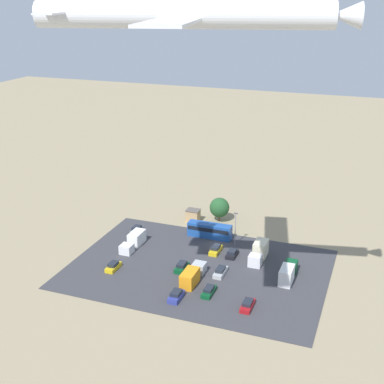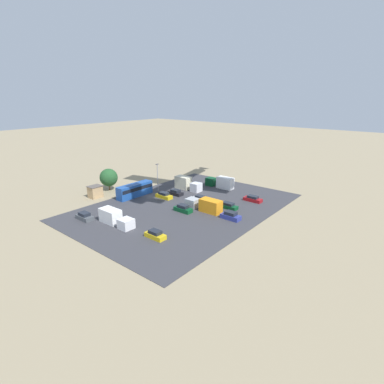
# 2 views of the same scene
# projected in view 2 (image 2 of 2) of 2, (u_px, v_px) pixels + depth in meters

# --- Properties ---
(ground_plane) EXTENTS (400.00, 400.00, 0.00)m
(ground_plane) POSITION_uv_depth(u_px,v_px,m) (151.00, 196.00, 77.80)
(ground_plane) COLOR gray
(parking_lot_surface) EXTENTS (51.68, 36.38, 0.08)m
(parking_lot_surface) POSITION_uv_depth(u_px,v_px,m) (186.00, 206.00, 70.65)
(parking_lot_surface) COLOR #38383D
(parking_lot_surface) RESTS_ON ground
(shed_building) EXTENTS (3.29, 2.80, 3.06)m
(shed_building) POSITION_uv_depth(u_px,v_px,m) (95.00, 192.00, 76.64)
(shed_building) COLOR tan
(shed_building) RESTS_ON ground
(bus) EXTENTS (10.19, 2.49, 3.31)m
(bus) POSITION_uv_depth(u_px,v_px,m) (135.00, 190.00, 77.13)
(bus) COLOR #1E4C9E
(bus) RESTS_ON ground
(parked_car_0) EXTENTS (1.82, 4.54, 1.41)m
(parked_car_0) POSITION_uv_depth(u_px,v_px,m) (253.00, 199.00, 73.86)
(parked_car_0) COLOR maroon
(parked_car_0) RESTS_ON ground
(parked_car_1) EXTENTS (1.85, 4.28, 1.63)m
(parked_car_1) POSITION_uv_depth(u_px,v_px,m) (183.00, 209.00, 67.22)
(parked_car_1) COLOR #0C4723
(parked_car_1) RESTS_ON ground
(parked_car_2) EXTENTS (1.79, 4.12, 1.49)m
(parked_car_2) POSITION_uv_depth(u_px,v_px,m) (155.00, 235.00, 54.73)
(parked_car_2) COLOR gold
(parked_car_2) RESTS_ON ground
(parked_car_3) EXTENTS (1.92, 4.04, 1.44)m
(parked_car_3) POSITION_uv_depth(u_px,v_px,m) (176.00, 193.00, 78.66)
(parked_car_3) COLOR black
(parked_car_3) RESTS_ON ground
(parked_car_4) EXTENTS (1.81, 4.77, 1.43)m
(parked_car_4) POSITION_uv_depth(u_px,v_px,m) (201.00, 199.00, 73.71)
(parked_car_4) COLOR #ADB2B7
(parked_car_4) RESTS_ON ground
(parked_car_5) EXTENTS (1.82, 4.56, 1.55)m
(parked_car_5) POSITION_uv_depth(u_px,v_px,m) (164.00, 196.00, 76.14)
(parked_car_5) COLOR gold
(parked_car_5) RESTS_ON ground
(parked_car_6) EXTENTS (1.73, 4.54, 1.41)m
(parked_car_6) POSITION_uv_depth(u_px,v_px,m) (228.00, 206.00, 69.18)
(parked_car_6) COLOR #0C4723
(parked_car_6) RESTS_ON ground
(parked_car_7) EXTENTS (1.95, 4.25, 1.66)m
(parked_car_7) POSITION_uv_depth(u_px,v_px,m) (231.00, 216.00, 63.13)
(parked_car_7) COLOR navy
(parked_car_7) RESTS_ON ground
(parked_car_8) EXTENTS (1.91, 4.10, 1.60)m
(parked_car_8) POSITION_uv_depth(u_px,v_px,m) (85.00, 217.00, 62.85)
(parked_car_8) COLOR #4C5156
(parked_car_8) RESTS_ON ground
(parked_truck_0) EXTENTS (2.53, 9.05, 2.92)m
(parked_truck_0) POSITION_uv_depth(u_px,v_px,m) (205.00, 205.00, 67.59)
(parked_truck_0) COLOR #ADB2B7
(parked_truck_0) RESTS_ON ground
(parked_truck_1) EXTENTS (2.59, 7.98, 3.44)m
(parked_truck_1) POSITION_uv_depth(u_px,v_px,m) (187.00, 184.00, 83.08)
(parked_truck_1) COLOR silver
(parked_truck_1) RESTS_ON ground
(parked_truck_2) EXTENTS (2.37, 8.48, 3.20)m
(parked_truck_2) POSITION_uv_depth(u_px,v_px,m) (221.00, 183.00, 84.66)
(parked_truck_2) COLOR #0C4723
(parked_truck_2) RESTS_ON ground
(parked_truck_3) EXTENTS (2.55, 8.62, 2.85)m
(parked_truck_3) POSITION_uv_depth(u_px,v_px,m) (115.00, 218.00, 60.57)
(parked_truck_3) COLOR silver
(parked_truck_3) RESTS_ON ground
(tree_near_shed) EXTENTS (4.86, 4.86, 6.07)m
(tree_near_shed) POSITION_uv_depth(u_px,v_px,m) (109.00, 178.00, 81.85)
(tree_near_shed) COLOR brown
(tree_near_shed) RESTS_ON ground
(light_pole_lot_centre) EXTENTS (0.90, 0.28, 7.72)m
(light_pole_lot_centre) POSITION_uv_depth(u_px,v_px,m) (158.00, 176.00, 80.12)
(light_pole_lot_centre) COLOR gray
(light_pole_lot_centre) RESTS_ON ground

